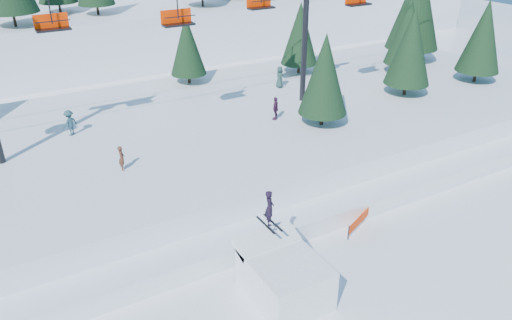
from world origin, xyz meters
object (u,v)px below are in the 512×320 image
chairlift (153,30)px  banner_near (360,220)px  jump_kicker (283,275)px  banner_far (391,186)px

chairlift → banner_near: bearing=-63.9°
chairlift → banner_near: 17.40m
jump_kicker → chairlift: chairlift is taller
jump_kicker → chairlift: 17.94m
chairlift → banner_far: size_ratio=16.13×
jump_kicker → chairlift: (0.13, 15.98, 8.15)m
jump_kicker → chairlift: size_ratio=0.11×
banner_near → jump_kicker: bearing=-159.6°
chairlift → jump_kicker: bearing=-90.5°
banner_far → jump_kicker: bearing=-157.7°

